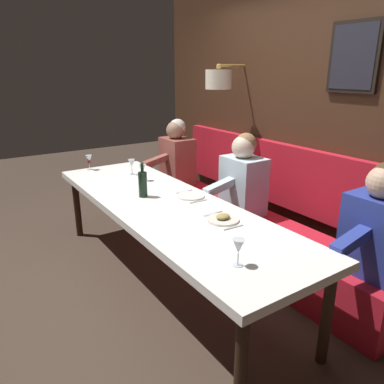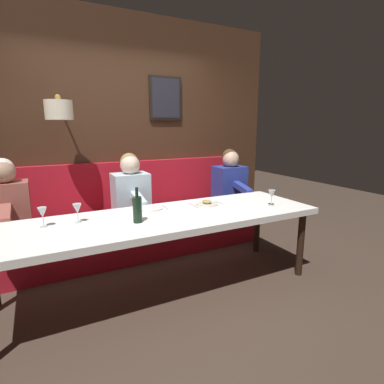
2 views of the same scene
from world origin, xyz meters
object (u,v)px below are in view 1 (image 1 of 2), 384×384
diner_nearest (378,224)px  diner_middle (177,154)px  wine_glass_3 (132,164)px  wine_glass_1 (89,160)px  wine_bottle (143,184)px  wine_glass_2 (238,247)px  diner_near (243,177)px  wine_glass_0 (142,169)px  dining_table (166,210)px

diner_nearest → diner_middle: same height
diner_nearest → wine_glass_3: 2.41m
wine_glass_1 → wine_glass_3: bearing=-55.1°
wine_bottle → diner_nearest: bearing=-58.7°
wine_glass_3 → wine_glass_2: bearing=-98.6°
diner_near → wine_glass_3: size_ratio=4.82×
wine_glass_0 → wine_glass_1: (-0.30, 0.71, -0.00)m
diner_nearest → wine_glass_1: (-1.04, 2.73, 0.04)m
dining_table → diner_near: size_ratio=3.76×
diner_nearest → diner_middle: size_ratio=1.00×
dining_table → diner_middle: 1.54m
diner_near → wine_glass_0: (-0.74, 0.67, 0.04)m
diner_nearest → wine_glass_2: (-1.05, 0.20, 0.04)m
wine_glass_1 → diner_middle: bearing=-8.1°
dining_table → wine_glass_2: size_ratio=18.12×
wine_glass_2 → wine_bottle: bearing=86.2°
diner_near → wine_glass_3: bearing=128.3°
wine_glass_0 → wine_glass_3: bearing=89.0°
diner_nearest → wine_glass_3: bearing=107.8°
diner_nearest → diner_near: (0.00, 1.36, 0.00)m
wine_glass_1 → wine_bottle: size_ratio=0.55×
dining_table → diner_middle: size_ratio=3.76×
diner_middle → wine_glass_1: size_ratio=4.82×
wine_glass_2 → wine_bottle: wine_bottle is taller
diner_nearest → wine_glass_2: 1.07m
diner_nearest → wine_glass_2: bearing=169.1°
wine_glass_3 → wine_glass_0: bearing=-91.0°
diner_near → wine_glass_0: 1.00m
diner_nearest → diner_near: size_ratio=1.00×
dining_table → wine_glass_0: wine_glass_0 is taller
diner_nearest → wine_glass_3: (-0.73, 2.29, 0.04)m
wine_glass_0 → wine_bottle: size_ratio=0.55×
wine_glass_1 → wine_glass_3: size_ratio=1.00×
dining_table → diner_nearest: 1.60m
wine_glass_2 → wine_bottle: 1.38m
diner_nearest → diner_middle: 2.58m
diner_nearest → wine_glass_1: 2.93m
dining_table → diner_middle: diner_middle is taller
wine_glass_2 → diner_middle: bearing=66.2°
wine_glass_3 → wine_bottle: 0.75m
dining_table → diner_middle: (0.88, 1.26, 0.13)m
dining_table → wine_bottle: 0.32m
wine_glass_0 → wine_glass_3: size_ratio=1.00×
diner_nearest → wine_glass_1: bearing=110.9°
diner_nearest → wine_glass_0: (-0.74, 2.03, 0.04)m
diner_nearest → wine_glass_2: diner_nearest is taller
wine_glass_2 → wine_glass_1: bearing=89.8°
wine_glass_1 → wine_bottle: 1.16m
dining_table → wine_bottle: (-0.08, 0.25, 0.17)m
diner_middle → wine_glass_3: size_ratio=4.82×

